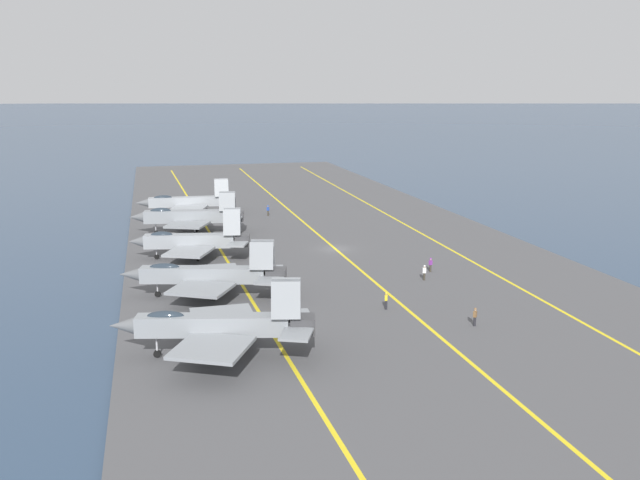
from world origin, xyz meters
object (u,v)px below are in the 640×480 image
crew_blue_vest (268,210)px  crew_yellow_vest (386,300)px  parked_jet_fifth (189,202)px  crew_purple_vest (431,264)px  crew_brown_vest (475,316)px  parked_jet_fourth (189,216)px  parked_jet_second (207,275)px  parked_jet_third (192,241)px  parked_jet_nearest (218,325)px  crew_white_vest (424,272)px

crew_blue_vest → crew_yellow_vest: 51.65m
crew_blue_vest → crew_yellow_vest: (-51.58, -2.58, -0.03)m
parked_jet_fifth → crew_purple_vest: parked_jet_fifth is taller
crew_brown_vest → parked_jet_fourth: bearing=25.7°
crew_yellow_vest → parked_jet_second: bearing=63.3°
parked_jet_second → parked_jet_third: 16.68m
parked_jet_fourth → parked_jet_fifth: (15.64, -0.87, -0.34)m
parked_jet_nearest → crew_brown_vest: parked_jet_nearest is taller
parked_jet_nearest → crew_yellow_vest: 18.80m
parked_jet_fifth → parked_jet_third: bearing=177.4°
parked_jet_nearest → parked_jet_third: bearing=-0.3°
parked_jet_third → parked_jet_nearest: bearing=179.7°
crew_brown_vest → crew_purple_vest: 18.52m
parked_jet_fourth → crew_purple_vest: (-28.36, -25.94, -1.68)m
parked_jet_fourth → crew_brown_vest: parked_jet_fourth is taller
parked_jet_nearest → crew_white_vest: (16.62, -24.52, -1.70)m
crew_blue_vest → crew_purple_vest: (-39.79, -12.26, -0.08)m
crew_brown_vest → parked_jet_nearest: bearing=94.0°
crew_yellow_vest → parked_jet_fifth: bearing=15.4°
crew_white_vest → crew_purple_vest: 3.80m
parked_jet_third → parked_jet_fifth: parked_jet_third is taller
parked_jet_third → crew_yellow_vest: parked_jet_third is taller
parked_jet_fourth → parked_jet_third: bearing=178.0°
parked_jet_fourth → crew_white_vest: (-31.52, -23.85, -1.64)m
parked_jet_third → crew_yellow_vest: bearing=-146.0°
parked_jet_fifth → crew_purple_vest: 50.65m
parked_jet_nearest → parked_jet_third: size_ratio=1.08×
parked_jet_third → crew_yellow_vest: 30.06m
crew_blue_vest → crew_brown_vest: crew_blue_vest is taller
crew_brown_vest → crew_yellow_vest: (6.39, 6.16, 0.02)m
parked_jet_third → crew_blue_vest: (26.67, -14.21, -1.30)m
parked_jet_fourth → crew_white_vest: bearing=-142.9°
parked_jet_fifth → crew_blue_vest: 13.54m
parked_jet_second → parked_jet_fourth: parked_jet_fourth is taller
parked_jet_third → crew_white_vest: (-16.28, -24.37, -1.34)m
parked_jet_nearest → parked_jet_fifth: (63.78, -1.55, -0.40)m
crew_blue_vest → crew_white_vest: 44.14m
crew_brown_vest → parked_jet_third: bearing=36.2°
crew_white_vest → crew_purple_vest: size_ratio=1.05×
parked_jet_third → parked_jet_fifth: bearing=-2.6°
crew_brown_vest → crew_white_vest: bearing=-5.4°
crew_white_vest → crew_brown_vest: bearing=174.6°
parked_jet_fourth → crew_yellow_vest: size_ratio=9.47×
parked_jet_fifth → crew_white_vest: size_ratio=9.52×
parked_jet_second → crew_brown_vest: bearing=-123.0°
parked_jet_fourth → parked_jet_fifth: parked_jet_fourth is taller
parked_jet_fifth → parked_jet_fourth: bearing=176.8°
crew_brown_vest → crew_yellow_vest: bearing=43.9°
crew_brown_vest → crew_yellow_vest: crew_yellow_vest is taller
parked_jet_second → crew_yellow_vest: (-8.24, -16.41, -1.40)m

